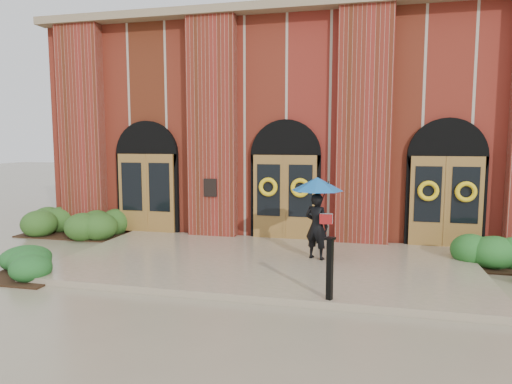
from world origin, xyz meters
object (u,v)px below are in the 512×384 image
(metal_post, at_px, (330,267))
(hedge_wall_left, at_px, (73,223))
(hedge_wall_right, at_px, (508,253))
(man_with_umbrella, at_px, (317,202))

(metal_post, xyz_separation_m, hedge_wall_left, (-8.59, 4.55, -0.36))
(metal_post, height_order, hedge_wall_right, metal_post)
(hedge_wall_right, bearing_deg, metal_post, -137.76)
(hedge_wall_left, bearing_deg, man_with_umbrella, -11.74)
(man_with_umbrella, xyz_separation_m, metal_post, (0.54, -2.88, -0.81))
(man_with_umbrella, relative_size, hedge_wall_right, 0.71)
(man_with_umbrella, relative_size, metal_post, 1.73)
(metal_post, xyz_separation_m, hedge_wall_right, (4.00, 3.64, -0.40))
(metal_post, bearing_deg, hedge_wall_right, 42.24)
(man_with_umbrella, xyz_separation_m, hedge_wall_left, (-8.05, 1.67, -1.17))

